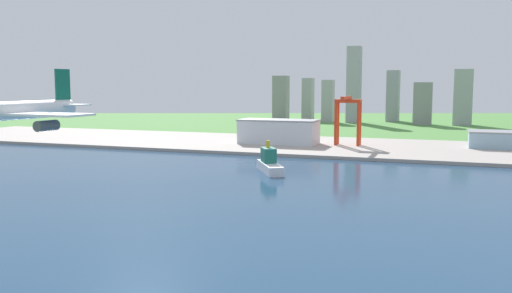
{
  "coord_description": "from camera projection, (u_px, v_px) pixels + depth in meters",
  "views": [
    {
      "loc": [
        76.03,
        53.55,
        51.58
      ],
      "look_at": [
        19.18,
        209.18,
        32.64
      ],
      "focal_mm": 37.6,
      "sensor_mm": 36.0,
      "label": 1
    }
  ],
  "objects": [
    {
      "name": "ground_plane",
      "position": [
        283.0,
        191.0,
        261.76
      ],
      "size": [
        2400.0,
        2400.0,
        0.0
      ],
      "primitive_type": "plane",
      "color": "#508B3F"
    },
    {
      "name": "water_bay",
      "position": [
        237.0,
        220.0,
        205.76
      ],
      "size": [
        840.0,
        360.0,
        0.15
      ],
      "primitive_type": "cube",
      "color": "navy",
      "rests_on": "ground"
    },
    {
      "name": "airplane_landing",
      "position": [
        4.0,
        112.0,
        121.26
      ],
      "size": [
        41.0,
        45.98,
        14.24
      ],
      "color": "white"
    },
    {
      "name": "port_crane_red",
      "position": [
        348.0,
        111.0,
        437.84
      ],
      "size": [
        20.83,
        35.55,
        40.46
      ],
      "color": "red",
      "rests_on": "industrial_pier"
    },
    {
      "name": "distant_skyline",
      "position": [
        372.0,
        96.0,
        749.87
      ],
      "size": [
        283.73,
        76.63,
        105.08
      ],
      "color": "gray",
      "rests_on": "ground"
    },
    {
      "name": "industrial_pier",
      "position": [
        351.0,
        147.0,
        438.93
      ],
      "size": [
        840.0,
        140.0,
        2.5
      ],
      "primitive_type": "cube",
      "color": "#ABA198",
      "rests_on": "ground"
    },
    {
      "name": "warehouse_annex",
      "position": [
        494.0,
        139.0,
        424.92
      ],
      "size": [
        38.72,
        31.51,
        13.14
      ],
      "color": "#99BCD1",
      "rests_on": "industrial_pier"
    },
    {
      "name": "warehouse_main",
      "position": [
        279.0,
        131.0,
        454.16
      ],
      "size": [
        66.3,
        29.66,
        20.43
      ],
      "color": "silver",
      "rests_on": "industrial_pier"
    },
    {
      "name": "ferry_boat",
      "position": [
        269.0,
        163.0,
        320.13
      ],
      "size": [
        26.39,
        36.39,
        18.36
      ],
      "color": "white",
      "rests_on": "water_bay"
    }
  ]
}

